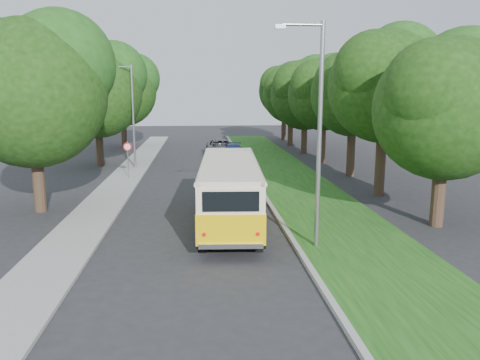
{
  "coord_description": "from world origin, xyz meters",
  "views": [
    {
      "loc": [
        0.11,
        -18.48,
        5.68
      ],
      "look_at": [
        2.03,
        3.35,
        1.5
      ],
      "focal_mm": 35.0,
      "sensor_mm": 36.0,
      "label": 1
    }
  ],
  "objects": [
    {
      "name": "vintage_bus",
      "position": [
        1.38,
        1.08,
        1.41
      ],
      "size": [
        2.98,
        9.61,
        2.82
      ],
      "primitive_type": null,
      "rotation": [
        0.0,
        0.0,
        -0.06
      ],
      "color": "yellow",
      "rests_on": "ground"
    },
    {
      "name": "car_white",
      "position": [
        2.24,
        13.54,
        0.72
      ],
      "size": [
        2.23,
        4.54,
        1.43
      ],
      "primitive_type": "imported",
      "rotation": [
        0.0,
        0.0,
        0.17
      ],
      "color": "silver",
      "rests_on": "ground"
    },
    {
      "name": "car_grey",
      "position": [
        1.98,
        22.95,
        0.72
      ],
      "size": [
        2.54,
        5.24,
        1.44
      ],
      "primitive_type": "imported",
      "rotation": [
        0.0,
        0.0,
        0.03
      ],
      "color": "#57595F",
      "rests_on": "ground"
    },
    {
      "name": "ground",
      "position": [
        0.0,
        0.0,
        0.0
      ],
      "size": [
        120.0,
        120.0,
        0.0
      ],
      "primitive_type": "plane",
      "color": "#28282A",
      "rests_on": "ground"
    },
    {
      "name": "sidewalk",
      "position": [
        -4.8,
        5.0,
        0.06
      ],
      "size": [
        2.2,
        70.0,
        0.12
      ],
      "primitive_type": "cube",
      "color": "gray",
      "rests_on": "ground"
    },
    {
      "name": "car_silver",
      "position": [
        2.78,
        8.86,
        0.61
      ],
      "size": [
        2.12,
        3.82,
        1.23
      ],
      "primitive_type": "imported",
      "rotation": [
        0.0,
        0.0,
        0.19
      ],
      "color": "#BABAC0",
      "rests_on": "ground"
    },
    {
      "name": "warning_sign",
      "position": [
        -4.5,
        11.98,
        1.71
      ],
      "size": [
        0.56,
        0.1,
        2.5
      ],
      "color": "gray",
      "rests_on": "ground"
    },
    {
      "name": "treeline",
      "position": [
        3.15,
        17.99,
        5.93
      ],
      "size": [
        24.27,
        41.91,
        9.46
      ],
      "color": "#332319",
      "rests_on": "ground"
    },
    {
      "name": "lamppost_far",
      "position": [
        -4.7,
        16.0,
        4.12
      ],
      "size": [
        1.71,
        0.16,
        7.5
      ],
      "color": "gray",
      "rests_on": "ground"
    },
    {
      "name": "curb",
      "position": [
        3.6,
        5.0,
        0.07
      ],
      "size": [
        0.2,
        70.0,
        0.15
      ],
      "primitive_type": "cube",
      "color": "gray",
      "rests_on": "ground"
    },
    {
      "name": "car_blue",
      "position": [
        3.0,
        20.91,
        0.61
      ],
      "size": [
        1.93,
        4.28,
        1.22
      ],
      "primitive_type": "imported",
      "rotation": [
        0.0,
        0.0,
        -0.05
      ],
      "color": "navy",
      "rests_on": "ground"
    },
    {
      "name": "lamppost_near",
      "position": [
        4.21,
        -2.5,
        4.37
      ],
      "size": [
        1.71,
        0.16,
        8.0
      ],
      "color": "gray",
      "rests_on": "ground"
    },
    {
      "name": "grass_verge",
      "position": [
        5.95,
        5.0,
        0.07
      ],
      "size": [
        4.5,
        70.0,
        0.13
      ],
      "primitive_type": "cube",
      "color": "#144913",
      "rests_on": "ground"
    }
  ]
}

